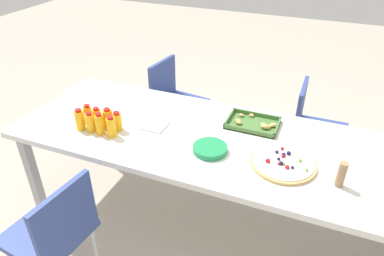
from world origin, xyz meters
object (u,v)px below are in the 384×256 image
at_px(chair_far_right, 313,125).
at_px(juice_bottle_3, 111,127).
at_px(juice_bottle_2, 100,124).
at_px(juice_bottle_7, 117,122).
at_px(juice_bottle_5, 97,117).
at_px(napkin_stack, 155,125).
at_px(chair_near_left, 55,231).
at_px(juice_bottle_6, 108,119).
at_px(plate_stack, 210,149).
at_px(juice_bottle_1, 90,123).
at_px(fruit_pizza, 283,163).
at_px(cardboard_tube, 341,174).
at_px(chair_far_left, 174,98).
at_px(juice_bottle_0, 80,120).
at_px(party_table, 207,143).
at_px(snack_tray, 254,124).
at_px(juice_bottle_4, 88,115).

distance_m(chair_far_right, juice_bottle_3, 1.58).
distance_m(juice_bottle_2, juice_bottle_7, 0.11).
relative_size(juice_bottle_5, napkin_stack, 0.90).
distance_m(chair_near_left, juice_bottle_7, 0.75).
height_order(juice_bottle_6, plate_stack, juice_bottle_6).
xyz_separation_m(juice_bottle_1, fruit_pizza, (1.21, 0.11, -0.05)).
height_order(juice_bottle_3, fruit_pizza, juice_bottle_3).
bearing_deg(juice_bottle_6, cardboard_tube, -1.30).
distance_m(juice_bottle_3, cardboard_tube, 1.35).
bearing_deg(chair_far_left, napkin_stack, 24.78).
relative_size(juice_bottle_2, juice_bottle_5, 1.11).
bearing_deg(juice_bottle_3, juice_bottle_7, 94.10).
relative_size(plate_stack, cardboard_tube, 1.41).
bearing_deg(juice_bottle_0, fruit_pizza, 5.27).
xyz_separation_m(party_table, cardboard_tube, (0.80, -0.18, 0.13)).
bearing_deg(juice_bottle_3, chair_near_left, -89.84).
xyz_separation_m(juice_bottle_3, juice_bottle_6, (-0.07, 0.08, 0.00)).
relative_size(napkin_stack, cardboard_tube, 1.03).
xyz_separation_m(juice_bottle_7, snack_tray, (0.81, 0.39, -0.05)).
xyz_separation_m(juice_bottle_4, juice_bottle_7, (0.22, 0.01, -0.00)).
bearing_deg(chair_near_left, juice_bottle_3, 6.71).
distance_m(party_table, juice_bottle_2, 0.69).
height_order(juice_bottle_2, cardboard_tube, juice_bottle_2).
relative_size(juice_bottle_7, cardboard_tube, 0.91).
bearing_deg(napkin_stack, snack_tray, 23.39).
xyz_separation_m(juice_bottle_5, fruit_pizza, (1.21, 0.04, -0.05)).
xyz_separation_m(juice_bottle_6, napkin_stack, (0.27, 0.13, -0.06)).
bearing_deg(juice_bottle_0, party_table, 16.51).
bearing_deg(juice_bottle_6, juice_bottle_4, -178.08).
relative_size(juice_bottle_3, plate_stack, 0.69).
height_order(juice_bottle_3, napkin_stack, juice_bottle_3).
xyz_separation_m(juice_bottle_0, juice_bottle_6, (0.16, 0.08, -0.00)).
xyz_separation_m(chair_far_left, plate_stack, (0.69, -0.96, 0.25)).
relative_size(juice_bottle_2, napkin_stack, 1.00).
distance_m(plate_stack, cardboard_tube, 0.73).
xyz_separation_m(juice_bottle_7, plate_stack, (0.64, 0.00, -0.04)).
distance_m(juice_bottle_7, snack_tray, 0.90).
distance_m(chair_far_right, juice_bottle_0, 1.76).
bearing_deg(chair_far_left, juice_bottle_0, -1.52).
xyz_separation_m(juice_bottle_3, cardboard_tube, (1.35, 0.04, 0.01)).
bearing_deg(juice_bottle_7, juice_bottle_3, -85.90).
height_order(party_table, snack_tray, snack_tray).
xyz_separation_m(chair_near_left, juice_bottle_4, (-0.23, 0.68, 0.30)).
bearing_deg(plate_stack, chair_far_right, 60.60).
distance_m(juice_bottle_0, juice_bottle_6, 0.18).
bearing_deg(juice_bottle_0, chair_near_left, -68.75).
bearing_deg(napkin_stack, fruit_pizza, -6.16).
distance_m(juice_bottle_1, juice_bottle_6, 0.11).
xyz_separation_m(juice_bottle_1, juice_bottle_5, (0.00, 0.07, -0.00)).
relative_size(chair_far_right, napkin_stack, 5.53).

